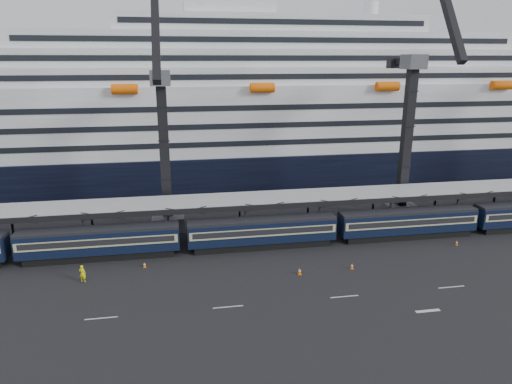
% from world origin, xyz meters
% --- Properties ---
extents(ground, '(260.00, 260.00, 0.00)m').
position_xyz_m(ground, '(0.00, 0.00, 0.00)').
color(ground, black).
rests_on(ground, ground).
extents(lane_markings, '(111.00, 4.27, 0.02)m').
position_xyz_m(lane_markings, '(8.15, -5.23, 0.01)').
color(lane_markings, beige).
rests_on(lane_markings, ground).
extents(train, '(133.05, 3.00, 4.05)m').
position_xyz_m(train, '(-4.65, 10.00, 2.20)').
color(train, black).
rests_on(train, ground).
extents(canopy, '(130.00, 6.25, 5.53)m').
position_xyz_m(canopy, '(0.00, 14.00, 5.25)').
color(canopy, gray).
rests_on(canopy, ground).
extents(cruise_ship, '(214.09, 28.84, 34.00)m').
position_xyz_m(cruise_ship, '(-1.08, 45.99, 12.34)').
color(cruise_ship, black).
rests_on(cruise_ship, ground).
extents(crane_dark_near, '(4.50, 17.75, 35.08)m').
position_xyz_m(crane_dark_near, '(-20.00, 18.59, 11.93)').
color(crane_dark_near, '#45474C').
rests_on(crane_dark_near, ground).
extents(crane_dark_mid, '(4.50, 18.24, 39.64)m').
position_xyz_m(crane_dark_mid, '(15.00, 17.59, 13.36)').
color(crane_dark_mid, '#45474C').
rests_on(crane_dark_mid, ground).
extents(worker, '(0.80, 0.61, 1.95)m').
position_xyz_m(worker, '(-29.04, 3.94, 0.98)').
color(worker, '#FCF90D').
rests_on(worker, ground).
extents(traffic_cone_c, '(0.34, 0.34, 0.68)m').
position_xyz_m(traffic_cone_c, '(-22.64, 6.49, 0.33)').
color(traffic_cone_c, '#FF6208').
rests_on(traffic_cone_c, ground).
extents(traffic_cone_d, '(0.42, 0.42, 0.83)m').
position_xyz_m(traffic_cone_d, '(-5.24, 1.65, 0.41)').
color(traffic_cone_d, '#FF6208').
rests_on(traffic_cone_d, ground).
extents(traffic_cone_e, '(0.36, 0.36, 0.72)m').
position_xyz_m(traffic_cone_e, '(1.14, 2.03, 0.35)').
color(traffic_cone_e, '#FF6208').
rests_on(traffic_cone_e, ground).
extents(traffic_cone_f, '(0.34, 0.34, 0.67)m').
position_xyz_m(traffic_cone_f, '(17.23, 6.35, 0.33)').
color(traffic_cone_f, '#FF6208').
rests_on(traffic_cone_f, ground).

